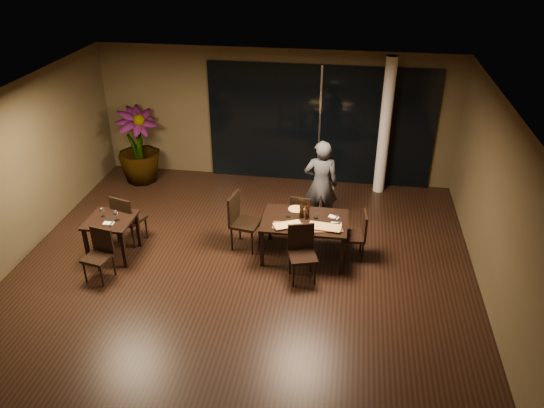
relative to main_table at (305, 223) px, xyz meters
The scene contains 33 objects.
ground 1.45m from the main_table, 141.34° to the right, with size 8.00×8.00×0.00m, color black.
wall_back 3.50m from the main_table, 107.10° to the left, with size 8.00×0.10×3.00m, color #483E26.
wall_front 5.02m from the main_table, 101.65° to the right, with size 8.00×0.10×3.00m, color #483E26.
wall_left 5.18m from the main_table, behind, with size 0.10×8.00×3.00m, color #483E26.
wall_right 3.26m from the main_table, 14.70° to the right, with size 0.10×8.00×3.00m, color #483E26.
ceiling 2.67m from the main_table, 141.34° to the right, with size 8.00×8.00×0.04m, color silver.
window_panel 3.23m from the main_table, 90.00° to the left, with size 5.00×0.06×2.70m, color black.
column 3.28m from the main_table, 63.84° to the left, with size 0.24×0.24×3.00m, color white.
main_table is the anchor object (origin of this frame).
side_table 3.44m from the main_table, behind, with size 0.80×0.80×0.75m.
chair_main_far 0.74m from the main_table, 99.96° to the left, with size 0.45×0.45×0.86m.
chair_main_near 0.64m from the main_table, 88.27° to the right, with size 0.56×0.56×0.97m.
chair_main_left 1.20m from the main_table, behind, with size 0.57×0.57×1.05m.
chair_main_right 0.96m from the main_table, ahead, with size 0.45×0.45×0.90m.
chair_side_far 3.29m from the main_table, behind, with size 0.58×0.58×1.00m.
chair_side_near 3.53m from the main_table, 160.97° to the right, with size 0.49×0.49×0.90m.
diner 1.17m from the main_table, 80.29° to the left, with size 0.61×0.41×1.80m, color #2E3033.
potted_plant 4.77m from the main_table, 148.00° to the left, with size 0.94×0.94×1.72m, color #1D4D19.
pizza_board_left 0.39m from the main_table, 135.44° to the right, with size 0.52×0.26×0.01m, color #4E2A19.
pizza_board_right 0.44m from the main_table, 32.57° to the right, with size 0.60×0.30×0.01m, color #422615.
oblong_pizza_left 0.39m from the main_table, 135.44° to the right, with size 0.46×0.21×0.02m, color maroon, non-canonical shape.
oblong_pizza_right 0.45m from the main_table, 32.57° to the right, with size 0.53×0.25×0.02m, color maroon, non-canonical shape.
round_pizza 0.40m from the main_table, 119.39° to the left, with size 0.28×0.28×0.01m, color red.
bottle_a 0.26m from the main_table, 133.58° to the left, with size 0.07×0.07×0.33m, color black, non-canonical shape.
bottle_b 0.22m from the main_table, 51.32° to the left, with size 0.06×0.06×0.27m, color black, non-canonical shape.
bottle_c 0.26m from the main_table, 72.43° to the left, with size 0.07×0.07×0.32m, color black, non-canonical shape.
tumbler_left 0.33m from the main_table, 168.90° to the left, with size 0.07×0.07×0.08m, color white.
tumbler_right 0.24m from the main_table, 23.91° to the left, with size 0.07×0.07×0.09m, color white.
napkin_near 0.56m from the main_table, ahead, with size 0.18×0.10×0.01m, color silver.
napkin_far 0.53m from the main_table, 17.74° to the left, with size 0.18×0.10×0.01m, color white.
wine_glass_a 3.59m from the main_table, behind, with size 0.07×0.07×0.17m, color white, non-canonical shape.
wine_glass_b 3.31m from the main_table, behind, with size 0.08×0.08×0.19m, color white, non-canonical shape.
side_napkin 3.42m from the main_table, 168.92° to the right, with size 0.18×0.11×0.01m, color silver.
Camera 1 is at (1.66, -7.23, 5.47)m, focal length 35.00 mm.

